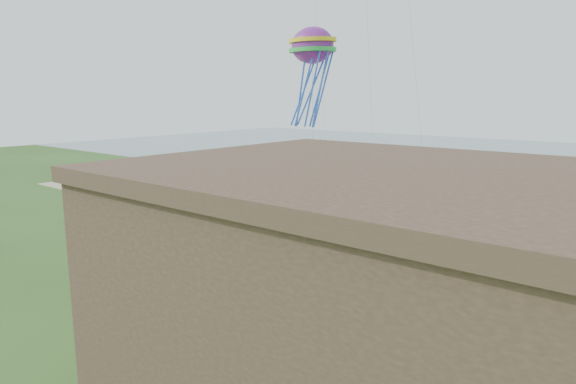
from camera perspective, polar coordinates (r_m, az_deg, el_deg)
name	(u,v)px	position (r m, az deg, el deg)	size (l,w,h in m)	color
ground	(147,312)	(23.30, -15.41, -12.69)	(160.00, 160.00, 0.00)	#2A501B
sand_beach	(393,218)	(39.48, 11.58, -2.84)	(72.00, 20.00, 0.02)	tan
ocean	(543,161)	(80.58, 26.44, 3.10)	(160.00, 68.00, 0.02)	slate
chainlink_fence	(245,264)	(26.73, -4.84, -7.99)	(36.20, 0.20, 1.25)	brown
motel	(427,330)	(13.28, 15.21, -14.63)	(15.00, 10.00, 7.00)	#453625
motel_deck	(497,358)	(19.81, 22.23, -16.68)	(15.00, 2.00, 0.50)	brown
picnic_table	(187,312)	(21.96, -11.14, -12.92)	(1.77, 1.34, 0.75)	brown
octopus_kite	(312,74)	(31.76, 2.68, 12.96)	(3.16, 2.23, 6.51)	#E0234B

